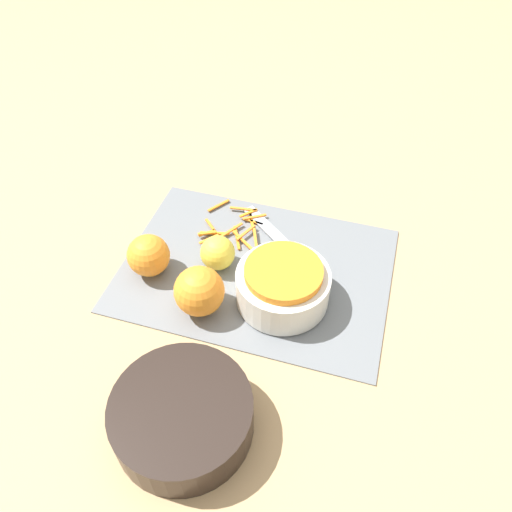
{
  "coord_description": "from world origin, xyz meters",
  "views": [
    {
      "loc": [
        -0.17,
        0.57,
        0.67
      ],
      "look_at": [
        0.0,
        0.0,
        0.04
      ],
      "focal_mm": 35.0,
      "sensor_mm": 36.0,
      "label": 1
    }
  ],
  "objects": [
    {
      "name": "ground_plane",
      "position": [
        0.0,
        0.0,
        0.0
      ],
      "size": [
        4.0,
        4.0,
        0.0
      ],
      "primitive_type": "plane",
      "color": "tan"
    },
    {
      "name": "cutting_board",
      "position": [
        0.0,
        0.0,
        0.0
      ],
      "size": [
        0.47,
        0.34,
        0.01
      ],
      "color": "slate",
      "rests_on": "ground_plane"
    },
    {
      "name": "orange_right",
      "position": [
        0.06,
        0.11,
        0.05
      ],
      "size": [
        0.08,
        0.08,
        0.08
      ],
      "color": "orange",
      "rests_on": "cutting_board"
    },
    {
      "name": "peel_pile",
      "position": [
        0.07,
        -0.09,
        0.01
      ],
      "size": [
        0.13,
        0.14,
        0.01
      ],
      "color": "orange",
      "rests_on": "cutting_board"
    },
    {
      "name": "knife",
      "position": [
        -0.07,
        -0.04,
        0.01
      ],
      "size": [
        0.2,
        0.17,
        0.02
      ],
      "rotation": [
        0.0,
        0.0,
        -0.68
      ],
      "color": "#232328",
      "rests_on": "cutting_board"
    },
    {
      "name": "orange_left",
      "position": [
        0.18,
        0.06,
        0.04
      ],
      "size": [
        0.07,
        0.07,
        0.07
      ],
      "color": "orange",
      "rests_on": "cutting_board"
    },
    {
      "name": "lemon",
      "position": [
        0.07,
        0.01,
        0.04
      ],
      "size": [
        0.06,
        0.06,
        0.06
      ],
      "color": "gold",
      "rests_on": "cutting_board"
    },
    {
      "name": "bowl_dark",
      "position": [
        0.01,
        0.31,
        0.03
      ],
      "size": [
        0.19,
        0.19,
        0.06
      ],
      "color": "black",
      "rests_on": "ground_plane"
    },
    {
      "name": "bowl_speckled",
      "position": [
        -0.06,
        0.05,
        0.04
      ],
      "size": [
        0.16,
        0.16,
        0.07
      ],
      "color": "silver",
      "rests_on": "cutting_board"
    }
  ]
}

